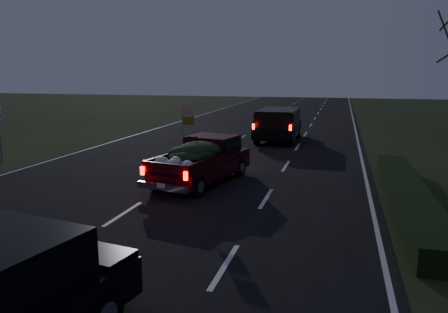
% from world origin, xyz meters
% --- Properties ---
extents(ground, '(120.00, 120.00, 0.00)m').
position_xyz_m(ground, '(0.00, 0.00, 0.00)').
color(ground, black).
rests_on(ground, ground).
extents(road_asphalt, '(14.00, 120.00, 0.02)m').
position_xyz_m(road_asphalt, '(0.00, 0.00, 0.01)').
color(road_asphalt, black).
rests_on(road_asphalt, ground).
extents(hedge_row, '(1.00, 10.00, 0.60)m').
position_xyz_m(hedge_row, '(7.80, 3.00, 0.30)').
color(hedge_row, black).
rests_on(hedge_row, ground).
extents(pickup_truck, '(2.63, 4.87, 2.42)m').
position_xyz_m(pickup_truck, '(1.03, 3.98, 0.91)').
color(pickup_truck, '#3E0811').
rests_on(pickup_truck, ground).
extents(lead_suv, '(2.18, 5.19, 1.49)m').
position_xyz_m(lead_suv, '(2.28, 14.44, 1.13)').
color(lead_suv, black).
rests_on(lead_suv, ground).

